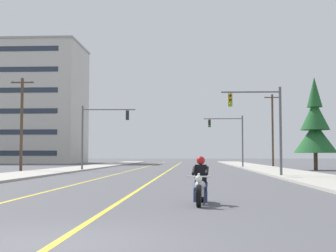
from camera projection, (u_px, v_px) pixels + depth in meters
ground_plane at (55, 243)px, 8.02m from camera, size 400.00×400.00×0.00m
lane_stripe_center at (172, 168)px, 52.88m from camera, size 0.16×100.00×0.01m
lane_stripe_left at (139, 168)px, 53.07m from camera, size 0.16×100.00×0.01m
sidewalk_kerb_right at (269, 169)px, 47.38m from camera, size 4.40×110.00×0.14m
sidewalk_kerb_left at (72, 169)px, 48.41m from camera, size 4.40×110.00×0.14m
motorcycle_with_rider at (200, 185)px, 14.35m from camera, size 0.70×2.19×1.46m
traffic_signal_near_right at (264, 118)px, 32.36m from camera, size 4.12×0.37×6.20m
traffic_signal_near_left at (98, 128)px, 44.94m from camera, size 5.13×0.58×6.20m
traffic_signal_mid_right at (231, 133)px, 56.14m from camera, size 4.69×0.37×6.20m
utility_pole_left_near at (22, 122)px, 43.01m from camera, size 2.12×0.26×8.56m
utility_pole_right_far at (273, 129)px, 60.75m from camera, size 2.00×0.26×9.36m
conifer_tree_right_verge_far at (315, 127)px, 46.61m from camera, size 4.21×4.21×9.28m
apartment_building_far_left_block at (4, 104)px, 90.05m from camera, size 30.12×14.31×22.55m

